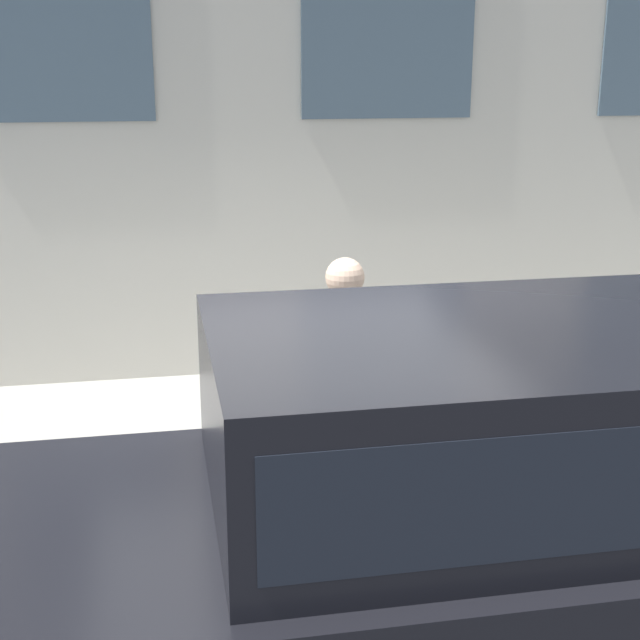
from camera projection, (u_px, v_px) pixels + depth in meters
ground_plane at (283, 549)px, 5.86m from camera, size 80.00×80.00×0.00m
sidewalk at (255, 443)px, 7.32m from camera, size 3.14×60.00×0.15m
fire_hydrant at (296, 438)px, 6.20m from camera, size 0.33×0.45×0.82m
person at (344, 352)px, 6.16m from camera, size 0.40×0.27×1.67m
parked_car_charcoal_near at (479, 499)px, 4.32m from camera, size 1.98×5.36×1.91m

